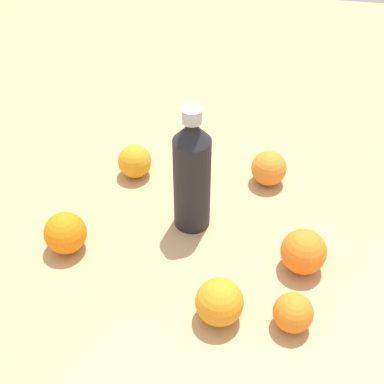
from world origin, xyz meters
name	(u,v)px	position (x,y,z in m)	size (l,w,h in m)	color
ground_plane	(185,208)	(0.00, 0.00, 0.00)	(2.40, 2.40, 0.00)	tan
water_bottle	(192,174)	(0.02, -0.04, 0.12)	(0.07, 0.07, 0.27)	black
orange_0	(304,252)	(0.24, -0.12, 0.04)	(0.08, 0.08, 0.08)	orange
orange_1	(269,168)	(0.16, 0.12, 0.04)	(0.08, 0.08, 0.08)	orange
orange_2	(65,233)	(-0.20, -0.15, 0.04)	(0.08, 0.08, 0.08)	orange
orange_3	(293,313)	(0.23, -0.26, 0.03)	(0.07, 0.07, 0.07)	orange
orange_4	(219,302)	(0.11, -0.26, 0.04)	(0.08, 0.08, 0.08)	orange
orange_5	(135,161)	(-0.13, 0.09, 0.04)	(0.07, 0.07, 0.07)	orange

